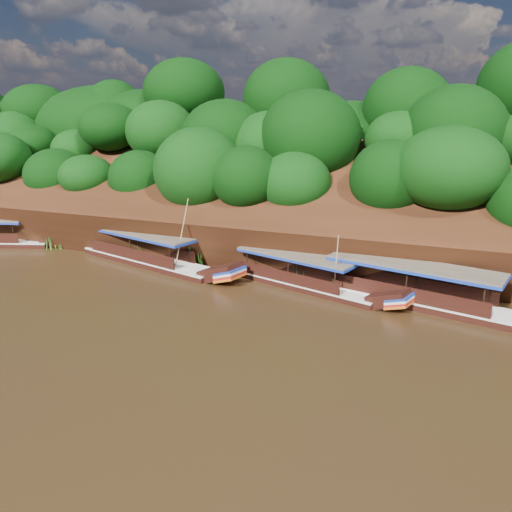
# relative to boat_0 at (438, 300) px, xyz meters

# --- Properties ---
(ground) EXTENTS (160.00, 160.00, 0.00)m
(ground) POSITION_rel_boat_0_xyz_m (-11.01, -7.20, -0.59)
(ground) COLOR black
(ground) RESTS_ON ground
(riverbank) EXTENTS (120.00, 30.06, 19.40)m
(riverbank) POSITION_rel_boat_0_xyz_m (-11.02, 15.52, 1.30)
(riverbank) COLOR black
(riverbank) RESTS_ON ground
(boat_0) EXTENTS (16.06, 5.92, 7.20)m
(boat_0) POSITION_rel_boat_0_xyz_m (0.00, 0.00, 0.00)
(boat_0) COLOR black
(boat_0) RESTS_ON ground
(boat_1) EXTENTS (13.10, 5.60, 4.73)m
(boat_1) POSITION_rel_boat_0_xyz_m (-8.08, 0.56, -0.07)
(boat_1) COLOR black
(boat_1) RESTS_ON ground
(boat_2) EXTENTS (16.07, 6.20, 6.22)m
(boat_2) POSITION_rel_boat_0_xyz_m (-21.07, 1.42, -0.02)
(boat_2) COLOR black
(boat_2) RESTS_ON ground
(reeds) EXTENTS (49.48, 1.93, 2.07)m
(reeds) POSITION_rel_boat_0_xyz_m (-13.73, 2.37, 0.28)
(reeds) COLOR #29691A
(reeds) RESTS_ON ground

